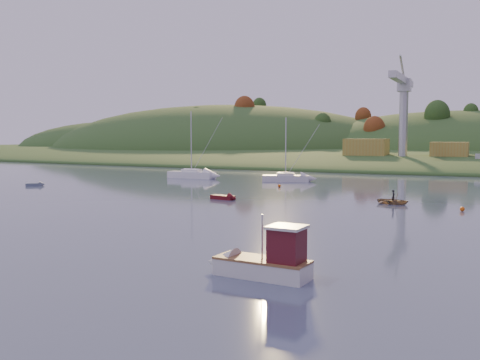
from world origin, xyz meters
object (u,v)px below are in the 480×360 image
at_px(sailboat_near, 191,174).
at_px(canoe, 393,201).
at_px(sailboat_far, 286,177).
at_px(red_tender, 227,198).
at_px(grey_dinghy, 38,184).
at_px(fishing_boat, 256,261).

relative_size(sailboat_near, canoe, 3.42).
relative_size(sailboat_far, red_tender, 2.96).
xyz_separation_m(sailboat_near, grey_dinghy, (-14.40, -24.05, -0.58)).
height_order(sailboat_far, grey_dinghy, sailboat_far).
relative_size(fishing_boat, sailboat_far, 0.59).
height_order(fishing_boat, canoe, fishing_boat).
distance_m(fishing_boat, grey_dinghy, 64.73).
bearing_deg(canoe, red_tender, 115.95).
xyz_separation_m(sailboat_far, red_tender, (2.80, -28.26, -0.47)).
bearing_deg(grey_dinghy, sailboat_far, -6.07).
bearing_deg(sailboat_far, red_tender, -103.72).
bearing_deg(fishing_boat, red_tender, -56.67).
bearing_deg(red_tender, canoe, 21.65).
relative_size(canoe, red_tender, 0.98).
bearing_deg(sailboat_near, canoe, -30.26).
relative_size(fishing_boat, sailboat_near, 0.52).
xyz_separation_m(fishing_boat, sailboat_far, (-20.81, 60.34, -0.18)).
relative_size(fishing_boat, grey_dinghy, 2.28).
xyz_separation_m(sailboat_far, grey_dinghy, (-33.18, -24.65, -0.50)).
height_order(sailboat_far, red_tender, sailboat_far).
bearing_deg(red_tender, grey_dinghy, -177.15).
bearing_deg(canoe, grey_dinghy, 103.86).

